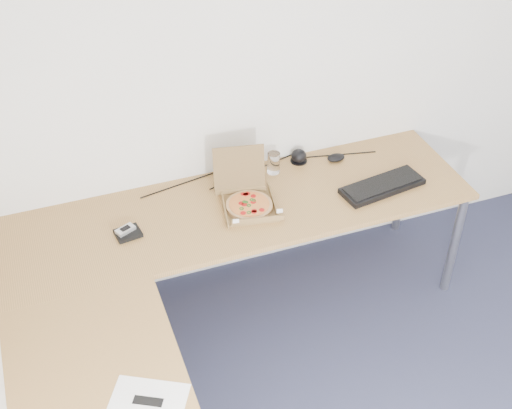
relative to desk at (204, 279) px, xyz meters
name	(u,v)px	position (x,y,z in m)	size (l,w,h in m)	color
room_shell	(502,293)	(0.82, -0.97, 0.55)	(3.50, 3.50, 2.50)	silver
desk	(204,279)	(0.00, 0.00, 0.00)	(2.50, 2.20, 0.73)	#A9783E
pizza_box	(248,201)	(0.37, 0.41, 0.06)	(0.27, 0.32, 0.28)	olive
drinking_glass	(274,163)	(0.61, 0.66, 0.09)	(0.07, 0.07, 0.12)	silver
keyboard	(382,186)	(1.11, 0.31, 0.04)	(0.47, 0.17, 0.03)	black
mouse	(336,158)	(0.99, 0.64, 0.05)	(0.11, 0.07, 0.04)	black
wallet	(128,233)	(-0.27, 0.40, 0.04)	(0.12, 0.10, 0.02)	black
phone	(125,230)	(-0.28, 0.41, 0.06)	(0.10, 0.05, 0.02)	#B2B5BA
paper_sheet	(148,401)	(-0.41, -0.60, 0.03)	(0.30, 0.21, 0.00)	white
dome_speaker	(299,155)	(0.78, 0.71, 0.07)	(0.10, 0.10, 0.08)	black
cable_bundle	(255,170)	(0.52, 0.71, 0.03)	(0.67, 0.04, 0.01)	black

